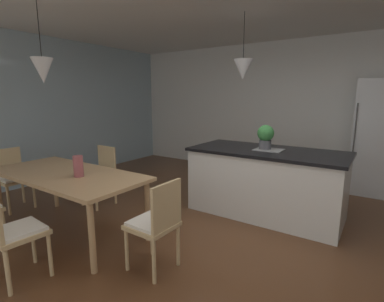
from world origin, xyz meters
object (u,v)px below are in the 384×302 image
at_px(refrigerator, 376,138).
at_px(vase_on_dining_table, 78,166).
at_px(chair_window_end, 12,176).
at_px(chair_far_left, 100,173).
at_px(chair_near_right, 12,230).
at_px(kitchen_island, 266,181).
at_px(chair_kitchen_end, 156,222).
at_px(potted_plant_on_island, 266,136).
at_px(dining_table, 67,178).

height_order(refrigerator, vase_on_dining_table, refrigerator).
relative_size(chair_window_end, vase_on_dining_table, 3.71).
xyz_separation_m(chair_far_left, vase_on_dining_table, (0.71, -0.83, 0.38)).
xyz_separation_m(chair_near_right, kitchen_island, (1.30, 2.67, -0.01)).
bearing_deg(chair_kitchen_end, kitchen_island, 78.56).
distance_m(chair_far_left, kitchen_island, 2.42).
xyz_separation_m(chair_kitchen_end, kitchen_island, (0.38, 1.85, -0.01)).
height_order(chair_window_end, potted_plant_on_island, potted_plant_on_island).
bearing_deg(refrigerator, chair_window_end, -139.24).
distance_m(chair_far_left, chair_near_right, 1.86).
distance_m(chair_window_end, chair_near_right, 1.98).
relative_size(dining_table, potted_plant_on_island, 5.92).
height_order(dining_table, chair_near_right, chair_near_right).
height_order(chair_near_right, vase_on_dining_table, vase_on_dining_table).
distance_m(refrigerator, vase_on_dining_table, 4.57).
bearing_deg(dining_table, refrigerator, 51.66).
distance_m(kitchen_island, refrigerator, 2.24).
bearing_deg(refrigerator, chair_far_left, -139.50).
xyz_separation_m(chair_near_right, vase_on_dining_table, (-0.18, 0.80, 0.38)).
relative_size(dining_table, chair_far_left, 2.28).
distance_m(chair_near_right, potted_plant_on_island, 3.02).
xyz_separation_m(chair_window_end, vase_on_dining_table, (1.62, -0.02, 0.38)).
xyz_separation_m(chair_window_end, potted_plant_on_island, (3.06, 1.85, 0.61)).
bearing_deg(chair_kitchen_end, refrigerator, 67.11).
height_order(dining_table, refrigerator, refrigerator).
xyz_separation_m(chair_kitchen_end, chair_far_left, (-1.81, 0.82, 0.00)).
xyz_separation_m(chair_kitchen_end, refrigerator, (1.56, 3.69, 0.47)).
relative_size(dining_table, chair_window_end, 2.28).
relative_size(chair_far_left, vase_on_dining_table, 3.71).
height_order(chair_far_left, potted_plant_on_island, potted_plant_on_island).
bearing_deg(chair_window_end, dining_table, -0.06).
distance_m(chair_far_left, refrigerator, 4.45).
bearing_deg(refrigerator, dining_table, -128.34).
height_order(chair_near_right, kitchen_island, kitchen_island).
relative_size(chair_kitchen_end, kitchen_island, 0.43).
xyz_separation_m(dining_table, refrigerator, (2.92, 3.69, 0.27)).
distance_m(chair_window_end, potted_plant_on_island, 3.63).
height_order(chair_kitchen_end, chair_far_left, same).
bearing_deg(kitchen_island, vase_on_dining_table, -128.30).
relative_size(refrigerator, potted_plant_on_island, 5.62).
height_order(kitchen_island, potted_plant_on_island, potted_plant_on_island).
height_order(dining_table, potted_plant_on_island, potted_plant_on_island).
bearing_deg(chair_kitchen_end, chair_far_left, 155.62).
bearing_deg(vase_on_dining_table, kitchen_island, 51.70).
bearing_deg(chair_window_end, chair_far_left, 41.69).
relative_size(chair_kitchen_end, chair_far_left, 1.00).
distance_m(dining_table, chair_near_right, 0.95).
bearing_deg(dining_table, chair_near_right, -61.60).
bearing_deg(chair_far_left, refrigerator, 40.50).
xyz_separation_m(chair_kitchen_end, potted_plant_on_island, (0.34, 1.85, 0.61)).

